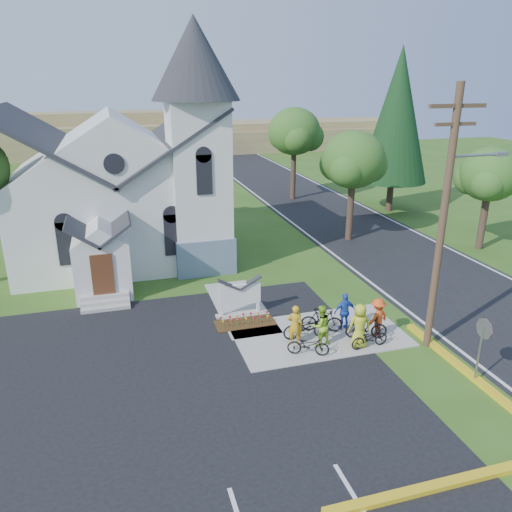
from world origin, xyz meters
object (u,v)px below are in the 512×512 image
object	(u,v)px
bike_2	(306,327)
cyclist_4	(360,326)
bike_0	(308,345)
bike_1	(322,320)
church_sign	(240,294)
cyclist_2	(345,311)
bike_4	(370,338)
cyclist_0	(295,325)
utility_pole	(445,214)
cyclist_3	(377,318)
cyclist_1	(321,325)
stop_sign	(483,337)
bike_3	(366,327)

from	to	relation	value
bike_2	cyclist_4	distance (m)	2.15
bike_0	bike_1	bearing A→B (deg)	-14.29
church_sign	cyclist_2	xyz separation A→B (m)	(3.88, -2.59, -0.16)
bike_1	bike_4	distance (m)	2.18
cyclist_0	cyclist_2	bearing A→B (deg)	-147.43
church_sign	utility_pole	size ratio (longest dim) A/B	0.22
bike_0	bike_4	world-z (taller)	bike_0
cyclist_0	cyclist_4	xyz separation A→B (m)	(2.35, -0.89, 0.07)
cyclist_3	bike_4	distance (m)	1.14
utility_pole	cyclist_3	distance (m)	4.97
utility_pole	bike_0	size ratio (longest dim) A/B	6.22
bike_2	bike_0	bearing A→B (deg)	167.27
bike_1	cyclist_0	bearing A→B (deg)	137.69
cyclist_1	bike_4	world-z (taller)	cyclist_1
utility_pole	cyclist_1	world-z (taller)	utility_pole
cyclist_2	stop_sign	bearing A→B (deg)	119.24
cyclist_2	bike_0	bearing A→B (deg)	33.62
cyclist_0	bike_0	world-z (taller)	cyclist_0
church_sign	stop_sign	bearing A→B (deg)	-48.12
utility_pole	cyclist_0	world-z (taller)	utility_pole
utility_pole	stop_sign	bearing A→B (deg)	-88.51
cyclist_3	church_sign	bearing A→B (deg)	-54.50
cyclist_0	cyclist_1	size ratio (longest dim) A/B	0.99
bike_2	church_sign	bearing A→B (deg)	40.87
cyclist_0	cyclist_3	bearing A→B (deg)	-166.40
stop_sign	bike_1	size ratio (longest dim) A/B	1.43
cyclist_3	cyclist_1	bearing A→B (deg)	-18.73
bike_0	cyclist_1	xyz separation A→B (m)	(0.75, 0.60, 0.43)
cyclist_1	cyclist_4	distance (m)	1.51
bike_1	cyclist_3	world-z (taller)	cyclist_3
cyclist_2	bike_2	world-z (taller)	cyclist_2
church_sign	bike_1	bearing A→B (deg)	-40.94
church_sign	cyclist_1	distance (m)	4.25
bike_2	bike_4	distance (m)	2.53
church_sign	cyclist_1	world-z (taller)	cyclist_1
bike_1	utility_pole	bearing A→B (deg)	-98.39
utility_pole	bike_3	xyz separation A→B (m)	(-2.18, 1.12, -4.84)
utility_pole	bike_0	xyz separation A→B (m)	(-4.93, 0.59, -4.93)
bike_0	stop_sign	bearing A→B (deg)	-99.80
bike_1	cyclist_2	world-z (taller)	cyclist_2
bike_2	bike_4	world-z (taller)	bike_2
cyclist_2	bike_4	xyz separation A→B (m)	(0.28, -1.68, -0.39)
church_sign	bike_2	xyz separation A→B (m)	(2.04, -2.90, -0.47)
bike_1	cyclist_2	bearing A→B (deg)	-72.47
utility_pole	cyclist_2	bearing A→B (deg)	141.84
utility_pole	cyclist_2	size ratio (longest dim) A/B	6.14
stop_sign	cyclist_1	size ratio (longest dim) A/B	1.46
utility_pole	cyclist_1	bearing A→B (deg)	164.12
bike_2	utility_pole	bearing A→B (deg)	-106.05
cyclist_2	cyclist_0	bearing A→B (deg)	13.20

